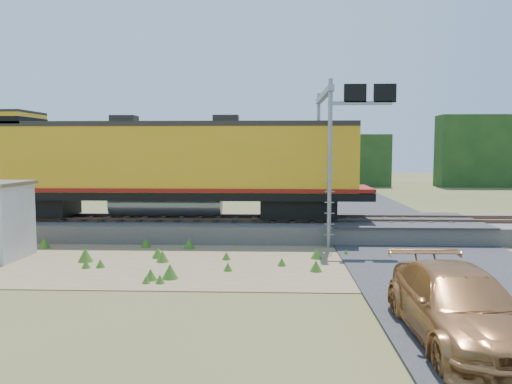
{
  "coord_description": "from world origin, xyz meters",
  "views": [
    {
      "loc": [
        0.97,
        -17.77,
        4.22
      ],
      "look_at": [
        0.18,
        3.0,
        2.4
      ],
      "focal_mm": 35.0,
      "sensor_mm": 36.0,
      "label": 1
    }
  ],
  "objects": [
    {
      "name": "ground",
      "position": [
        0.0,
        0.0,
        0.0
      ],
      "size": [
        140.0,
        140.0,
        0.0
      ],
      "primitive_type": "plane",
      "color": "#475123",
      "rests_on": "ground"
    },
    {
      "name": "ballast",
      "position": [
        0.0,
        6.0,
        0.4
      ],
      "size": [
        70.0,
        5.0,
        0.8
      ],
      "primitive_type": "cube",
      "color": "slate",
      "rests_on": "ground"
    },
    {
      "name": "rails",
      "position": [
        0.0,
        6.0,
        0.88
      ],
      "size": [
        70.0,
        1.54,
        0.16
      ],
      "color": "brown",
      "rests_on": "ballast"
    },
    {
      "name": "dirt_shoulder",
      "position": [
        -2.0,
        0.5,
        0.01
      ],
      "size": [
        26.0,
        8.0,
        0.03
      ],
      "primitive_type": "cube",
      "color": "#8C7754",
      "rests_on": "ground"
    },
    {
      "name": "road",
      "position": [
        7.0,
        0.74,
        0.09
      ],
      "size": [
        7.0,
        66.0,
        0.86
      ],
      "color": "#38383A",
      "rests_on": "ground"
    },
    {
      "name": "tree_line_north",
      "position": [
        0.0,
        38.0,
        3.07
      ],
      "size": [
        130.0,
        3.0,
        6.5
      ],
      "color": "#193814",
      "rests_on": "ground"
    },
    {
      "name": "weed_clumps",
      "position": [
        -3.5,
        0.1,
        0.0
      ],
      "size": [
        15.0,
        6.2,
        0.56
      ],
      "primitive_type": null,
      "color": "#39671D",
      "rests_on": "ground"
    },
    {
      "name": "locomotive",
      "position": [
        -4.58,
        6.0,
        3.45
      ],
      "size": [
        19.55,
        2.98,
        5.04
      ],
      "color": "black",
      "rests_on": "rails"
    },
    {
      "name": "signal_gantry",
      "position": [
        3.62,
        5.33,
        5.32
      ],
      "size": [
        2.81,
        6.2,
        7.1
      ],
      "color": "gray",
      "rests_on": "ground"
    },
    {
      "name": "car",
      "position": [
        5.0,
        -7.02,
        0.79
      ],
      "size": [
        2.26,
        5.46,
        1.58
      ],
      "primitive_type": "imported",
      "rotation": [
        0.0,
        0.0,
        0.01
      ],
      "color": "#B07541",
      "rests_on": "ground"
    }
  ]
}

